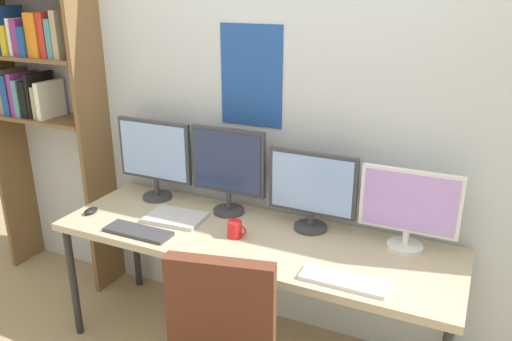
{
  "coord_description": "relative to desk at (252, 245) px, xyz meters",
  "views": [
    {
      "loc": [
        1.03,
        -1.55,
        1.98
      ],
      "look_at": [
        0.0,
        0.65,
        1.09
      ],
      "focal_mm": 35.61,
      "sensor_mm": 36.0,
      "label": 1
    }
  ],
  "objects": [
    {
      "name": "coffee_mug",
      "position": [
        -0.07,
        -0.05,
        0.1
      ],
      "size": [
        0.11,
        0.08,
        0.09
      ],
      "color": "red",
      "rests_on": "desk"
    },
    {
      "name": "desk",
      "position": [
        0.0,
        0.0,
        0.0
      ],
      "size": [
        2.14,
        0.68,
        0.74
      ],
      "color": "tan",
      "rests_on": "ground_plane"
    },
    {
      "name": "keyboard_left",
      "position": [
        -0.56,
        -0.23,
        0.06
      ],
      "size": [
        0.38,
        0.13,
        0.02
      ],
      "primitive_type": "cube",
      "color": "#38383D",
      "rests_on": "desk"
    },
    {
      "name": "laptop_closed",
      "position": [
        -0.48,
        -0.0,
        0.06
      ],
      "size": [
        0.34,
        0.24,
        0.02
      ],
      "primitive_type": "cube",
      "rotation": [
        0.0,
        0.0,
        0.08
      ],
      "color": "silver",
      "rests_on": "desk"
    },
    {
      "name": "bookshelf",
      "position": [
        -1.66,
        0.23,
        0.84
      ],
      "size": [
        0.83,
        0.28,
        2.25
      ],
      "color": "brown",
      "rests_on": "ground_plane"
    },
    {
      "name": "keyboard_right",
      "position": [
        0.56,
        -0.23,
        0.06
      ],
      "size": [
        0.39,
        0.13,
        0.02
      ],
      "primitive_type": "cube",
      "color": "silver",
      "rests_on": "desk"
    },
    {
      "name": "computer_mouse",
      "position": [
        -0.96,
        -0.14,
        0.07
      ],
      "size": [
        0.06,
        0.1,
        0.03
      ],
      "primitive_type": "ellipsoid",
      "color": "black",
      "rests_on": "desk"
    },
    {
      "name": "monitor_far_right",
      "position": [
        0.75,
        0.21,
        0.28
      ],
      "size": [
        0.48,
        0.18,
        0.41
      ],
      "color": "silver",
      "rests_on": "desk"
    },
    {
      "name": "monitor_center_left",
      "position": [
        -0.25,
        0.21,
        0.33
      ],
      "size": [
        0.45,
        0.18,
        0.5
      ],
      "color": "#38383D",
      "rests_on": "desk"
    },
    {
      "name": "wall_back",
      "position": [
        -0.0,
        0.42,
        0.61
      ],
      "size": [
        4.54,
        0.11,
        2.6
      ],
      "color": "silver",
      "rests_on": "ground_plane"
    },
    {
      "name": "monitor_center_right",
      "position": [
        0.25,
        0.21,
        0.29
      ],
      "size": [
        0.48,
        0.18,
        0.43
      ],
      "color": "#38383D",
      "rests_on": "desk"
    },
    {
      "name": "monitor_far_left",
      "position": [
        -0.75,
        0.21,
        0.33
      ],
      "size": [
        0.49,
        0.18,
        0.49
      ],
      "color": "#38383D",
      "rests_on": "desk"
    }
  ]
}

